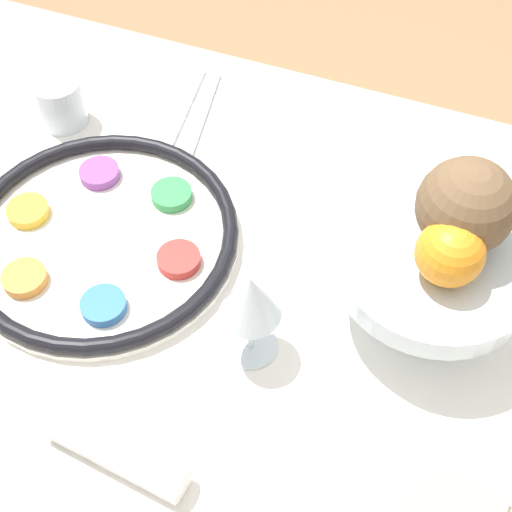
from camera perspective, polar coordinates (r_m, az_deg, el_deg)
name	(u,v)px	position (r m, az deg, el deg)	size (l,w,h in m)	color
ground_plane	(231,491)	(1.57, -1.98, -18.24)	(8.00, 8.00, 0.00)	#99704C
dining_table	(225,414)	(1.22, -2.48, -12.55)	(1.19, 0.86, 0.76)	white
seder_plate	(102,235)	(0.94, -12.25, 1.61)	(0.35, 0.35, 0.03)	white
wine_glass	(250,299)	(0.76, -0.45, -3.48)	(0.07, 0.07, 0.14)	silver
fruit_stand	(433,269)	(0.82, 13.97, -1.05)	(0.22, 0.22, 0.11)	silver
orange_fruit	(450,253)	(0.76, 15.25, 0.22)	(0.07, 0.07, 0.07)	orange
coconut	(466,206)	(0.79, 16.44, 3.85)	(0.11, 0.11, 0.11)	brown
napkin_roll	(116,453)	(0.78, -11.13, -15.21)	(0.16, 0.05, 0.04)	white
cup_near	(60,102)	(1.10, -15.38, 11.79)	(0.07, 0.07, 0.07)	silver
fork_left	(183,108)	(1.11, -5.87, 11.72)	(0.04, 0.18, 0.01)	silver
fork_right	(201,113)	(1.10, -4.42, 11.37)	(0.05, 0.18, 0.01)	silver
spoon	(81,485)	(0.79, -13.82, -17.35)	(0.16, 0.06, 0.01)	silver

